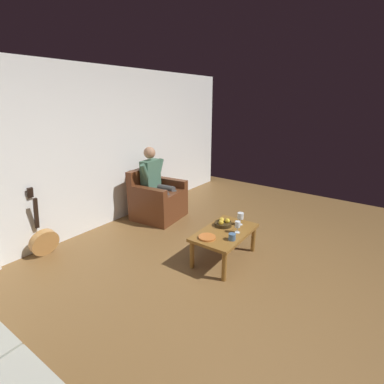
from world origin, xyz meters
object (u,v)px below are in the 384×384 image
object	(u,v)px
armchair	(157,200)
wine_glass_near	(238,225)
coffee_table	(225,235)
candle_jar	(232,237)
decorative_dish	(207,237)
guitar	(44,240)
wine_glass_far	(240,217)
fruit_bowl	(223,223)
person_seated	(156,181)

from	to	relation	value
armchair	wine_glass_near	distance (m)	1.93
coffee_table	candle_jar	size ratio (longest dim) A/B	10.73
wine_glass_near	decorative_dish	distance (m)	0.44
armchair	decorative_dish	size ratio (longest dim) A/B	4.10
guitar	candle_jar	xyz separation A→B (m)	(-1.23, 2.26, 0.24)
guitar	candle_jar	distance (m)	2.58
armchair	wine_glass_far	distance (m)	1.81
wine_glass_near	candle_jar	size ratio (longest dim) A/B	1.78
coffee_table	fruit_bowl	xyz separation A→B (m)	(-0.13, -0.10, 0.10)
wine_glass_near	wine_glass_far	xyz separation A→B (m)	(-0.24, -0.08, 0.01)
armchair	guitar	xyz separation A→B (m)	(1.91, -0.35, -0.11)
coffee_table	wine_glass_near	xyz separation A→B (m)	(-0.06, 0.15, 0.17)
guitar	candle_jar	size ratio (longest dim) A/B	10.81
person_seated	guitar	distance (m)	2.00
coffee_table	wine_glass_far	xyz separation A→B (m)	(-0.30, 0.07, 0.18)
person_seated	fruit_bowl	world-z (taller)	person_seated
guitar	decorative_dish	size ratio (longest dim) A/B	4.43
armchair	person_seated	xyz separation A→B (m)	(0.00, -0.01, 0.37)
decorative_dish	candle_jar	xyz separation A→B (m)	(-0.15, 0.27, 0.03)
wine_glass_near	person_seated	bearing A→B (deg)	-103.73
coffee_table	wine_glass_far	world-z (taller)	wine_glass_far
armchair	coffee_table	distance (m)	1.79
person_seated	decorative_dish	size ratio (longest dim) A/B	5.91
guitar	wine_glass_near	distance (m)	2.67
person_seated	decorative_dish	xyz separation A→B (m)	(0.82, 1.65, -0.27)
candle_jar	wine_glass_far	bearing A→B (deg)	-164.72
wine_glass_far	armchair	bearing A→B (deg)	-96.94
armchair	wine_glass_near	bearing A→B (deg)	68.62
decorative_dish	candle_jar	world-z (taller)	candle_jar
guitar	decorative_dish	xyz separation A→B (m)	(-1.09, 1.99, 0.21)
person_seated	armchair	bearing A→B (deg)	90.00
wine_glass_near	decorative_dish	world-z (taller)	wine_glass_near
fruit_bowl	candle_jar	distance (m)	0.41
wine_glass_far	candle_jar	bearing A→B (deg)	15.28
person_seated	fruit_bowl	size ratio (longest dim) A/B	5.48
coffee_table	guitar	distance (m)	2.50
person_seated	wine_glass_near	distance (m)	1.94
fruit_bowl	person_seated	bearing A→B (deg)	-103.40
armchair	decorative_dish	world-z (taller)	armchair
decorative_dish	wine_glass_far	bearing A→B (deg)	166.42
guitar	wine_glass_near	xyz separation A→B (m)	(-1.45, 2.22, 0.30)
person_seated	wine_glass_far	size ratio (longest dim) A/B	7.37
person_seated	wine_glass_near	size ratio (longest dim) A/B	8.13
wine_glass_near	armchair	bearing A→B (deg)	-103.82
guitar	candle_jar	world-z (taller)	guitar
fruit_bowl	candle_jar	xyz separation A→B (m)	(0.29, 0.30, 0.00)
wine_glass_near	coffee_table	bearing A→B (deg)	-69.52
coffee_table	person_seated	bearing A→B (deg)	-106.62
coffee_table	wine_glass_far	size ratio (longest dim) A/B	5.47
guitar	wine_glass_far	distance (m)	2.74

